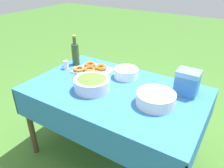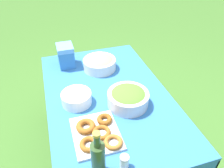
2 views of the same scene
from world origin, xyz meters
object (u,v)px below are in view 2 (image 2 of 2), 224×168
at_px(pasta_bowl, 100,63).
at_px(plate_stack, 77,98).
at_px(olive_oil_bottle, 98,158).
at_px(cooler_box, 66,56).
at_px(salad_bowl, 128,97).
at_px(donut_platter, 97,133).

height_order(pasta_bowl, plate_stack, pasta_bowl).
distance_m(olive_oil_bottle, cooler_box, 1.08).
height_order(salad_bowl, plate_stack, salad_bowl).
bearing_deg(plate_stack, salad_bowl, 70.48).
relative_size(salad_bowl, cooler_box, 1.48).
relative_size(donut_platter, cooler_box, 1.76).
bearing_deg(plate_stack, cooler_box, 179.84).
relative_size(olive_oil_bottle, cooler_box, 1.53).
bearing_deg(donut_platter, olive_oil_bottle, -11.13).
bearing_deg(plate_stack, pasta_bowl, 145.34).
distance_m(pasta_bowl, cooler_box, 0.30).
xyz_separation_m(plate_stack, cooler_box, (-0.52, 0.00, 0.05)).
relative_size(pasta_bowl, donut_platter, 0.81).
relative_size(salad_bowl, pasta_bowl, 1.03).
distance_m(donut_platter, plate_stack, 0.33).
height_order(donut_platter, plate_stack, plate_stack).
relative_size(donut_platter, plate_stack, 1.63).
height_order(salad_bowl, pasta_bowl, salad_bowl).
bearing_deg(donut_platter, pasta_bowl, 163.98).
distance_m(salad_bowl, donut_platter, 0.34).
distance_m(plate_stack, olive_oil_bottle, 0.56).
relative_size(pasta_bowl, plate_stack, 1.33).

